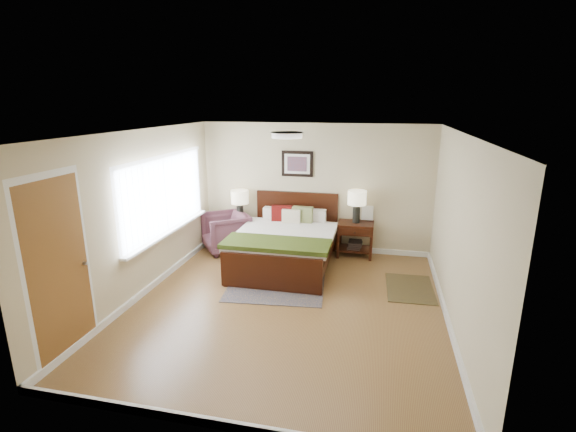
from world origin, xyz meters
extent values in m
plane|color=brown|center=(0.00, 0.00, 0.00)|extent=(5.00, 5.00, 0.00)
cube|color=#C1B28C|center=(0.00, 2.50, 1.25)|extent=(4.50, 0.04, 2.50)
cube|color=#C1B28C|center=(0.00, -2.50, 1.25)|extent=(4.50, 0.04, 2.50)
cube|color=#C1B28C|center=(-2.25, 0.00, 1.25)|extent=(0.04, 5.00, 2.50)
cube|color=#C1B28C|center=(2.25, 0.00, 1.25)|extent=(0.04, 5.00, 2.50)
cube|color=white|center=(0.00, 0.00, 2.50)|extent=(4.50, 5.00, 0.02)
cube|color=silver|center=(-2.23, 0.70, 1.40)|extent=(0.02, 2.72, 1.32)
cube|color=silver|center=(-2.21, 0.70, 1.40)|extent=(0.01, 2.60, 1.20)
cube|color=silver|center=(-2.18, 0.70, 0.77)|extent=(0.10, 2.72, 0.04)
cube|color=silver|center=(-2.23, -1.75, 1.09)|extent=(0.01, 1.00, 2.18)
cube|color=brown|center=(-2.23, -1.75, 1.05)|extent=(0.01, 0.90, 2.10)
cylinder|color=#999999|center=(-2.20, -1.37, 1.00)|extent=(0.04, 0.04, 0.04)
cylinder|color=white|center=(0.00, 0.00, 2.46)|extent=(0.40, 0.40, 0.07)
cylinder|color=beige|center=(0.00, 0.00, 2.50)|extent=(0.44, 0.44, 0.01)
cube|color=black|center=(-0.35, 2.46, 0.59)|extent=(1.63, 0.06, 1.14)
cube|color=black|center=(-0.35, 0.40, 0.31)|extent=(1.63, 0.06, 0.57)
cube|color=black|center=(-1.13, 1.43, 0.33)|extent=(0.06, 2.04, 0.18)
cube|color=black|center=(0.43, 1.43, 0.33)|extent=(0.06, 2.04, 0.18)
cube|color=silver|center=(-0.35, 1.43, 0.46)|extent=(1.53, 2.02, 0.22)
cube|color=silver|center=(-0.35, 1.33, 0.61)|extent=(1.71, 1.79, 0.10)
cube|color=#2C4213|center=(-0.35, 0.76, 0.66)|extent=(1.75, 0.70, 0.07)
cube|color=silver|center=(-0.71, 2.22, 0.75)|extent=(0.51, 0.18, 0.27)
cube|color=silver|center=(0.01, 2.22, 0.75)|extent=(0.51, 0.18, 0.27)
cube|color=#4E0A09|center=(-0.57, 2.10, 0.80)|extent=(0.40, 0.17, 0.33)
cube|color=olive|center=(-0.17, 2.10, 0.80)|extent=(0.40, 0.16, 0.33)
cube|color=beige|center=(-0.37, 2.02, 0.78)|extent=(0.35, 0.13, 0.29)
cube|color=black|center=(-0.35, 2.48, 1.72)|extent=(0.62, 0.03, 0.50)
cube|color=silver|center=(-0.35, 2.46, 1.72)|extent=(0.50, 0.01, 0.38)
cube|color=#A52D23|center=(-0.35, 2.44, 1.72)|extent=(0.38, 0.01, 0.28)
cube|color=black|center=(-1.48, 2.27, 0.54)|extent=(0.48, 0.43, 0.05)
cube|color=black|center=(-1.68, 2.09, 0.26)|extent=(0.05, 0.05, 0.52)
cube|color=black|center=(-1.27, 2.09, 0.26)|extent=(0.05, 0.05, 0.52)
cube|color=black|center=(-1.68, 2.45, 0.26)|extent=(0.05, 0.05, 0.52)
cube|color=black|center=(-1.27, 2.45, 0.26)|extent=(0.05, 0.05, 0.52)
cube|color=black|center=(-1.48, 2.07, 0.44)|extent=(0.42, 0.03, 0.14)
cube|color=black|center=(0.84, 2.27, 0.64)|extent=(0.67, 0.50, 0.05)
cube|color=black|center=(0.53, 2.05, 0.31)|extent=(0.05, 0.05, 0.62)
cube|color=black|center=(1.14, 2.05, 0.31)|extent=(0.05, 0.05, 0.62)
cube|color=black|center=(0.53, 2.49, 0.31)|extent=(0.05, 0.05, 0.62)
cube|color=black|center=(1.14, 2.49, 0.31)|extent=(0.05, 0.05, 0.62)
cube|color=black|center=(0.84, 2.03, 0.54)|extent=(0.61, 0.03, 0.14)
cube|color=black|center=(0.84, 2.27, 0.14)|extent=(0.61, 0.44, 0.03)
cube|color=black|center=(0.84, 2.27, 0.17)|extent=(0.25, 0.31, 0.03)
cube|color=black|center=(0.84, 2.27, 0.20)|extent=(0.25, 0.31, 0.03)
cube|color=black|center=(0.84, 2.27, 0.24)|extent=(0.25, 0.31, 0.03)
cube|color=black|center=(0.84, 2.27, 0.28)|extent=(0.25, 0.31, 0.03)
cylinder|color=black|center=(-1.48, 2.27, 0.73)|extent=(0.14, 0.14, 0.32)
cylinder|color=black|center=(-1.48, 2.27, 0.91)|extent=(0.02, 0.02, 0.06)
cylinder|color=beige|center=(-1.48, 2.27, 1.05)|extent=(0.35, 0.35, 0.26)
cylinder|color=black|center=(0.84, 2.27, 0.83)|extent=(0.14, 0.14, 0.32)
cylinder|color=black|center=(0.84, 2.27, 1.01)|extent=(0.02, 0.02, 0.06)
cylinder|color=beige|center=(0.84, 2.27, 1.15)|extent=(0.35, 0.35, 0.26)
imported|color=brown|center=(-1.69, 2.00, 0.38)|extent=(1.17, 1.16, 0.77)
cube|color=#0B153B|center=(-0.35, 1.00, 0.01)|extent=(1.74, 2.31, 0.01)
cube|color=black|center=(1.80, 0.96, 0.01)|extent=(0.76, 1.11, 0.01)
camera|label=1|loc=(1.22, -5.43, 2.89)|focal=26.00mm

